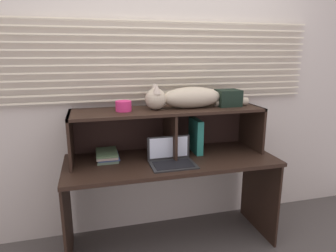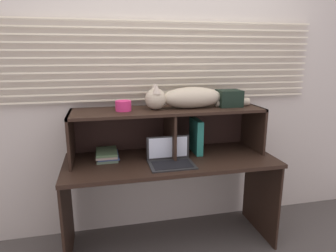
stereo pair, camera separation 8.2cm
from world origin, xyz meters
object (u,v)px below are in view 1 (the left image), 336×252
(laptop, at_px, (172,159))
(book_stack, at_px, (107,155))
(binder_upright, at_px, (196,136))
(cat, at_px, (185,98))
(small_basket, at_px, (124,106))
(storage_box, at_px, (228,98))

(laptop, xyz_separation_m, book_stack, (-0.46, 0.21, -0.00))
(binder_upright, bearing_deg, cat, 180.00)
(cat, height_order, laptop, cat)
(binder_upright, height_order, small_basket, small_basket)
(book_stack, relative_size, storage_box, 1.31)
(small_basket, height_order, storage_box, storage_box)
(cat, relative_size, book_stack, 3.51)
(book_stack, bearing_deg, laptop, -24.32)
(small_basket, bearing_deg, book_stack, 178.84)
(laptop, relative_size, storage_box, 1.76)
(small_basket, xyz_separation_m, storage_box, (0.87, 0.00, 0.03))
(cat, bearing_deg, small_basket, 180.00)
(cat, xyz_separation_m, binder_upright, (0.09, 0.00, -0.32))
(book_stack, bearing_deg, storage_box, -0.16)
(cat, height_order, binder_upright, cat)
(cat, xyz_separation_m, small_basket, (-0.49, 0.00, -0.05))
(laptop, height_order, storage_box, storage_box)
(book_stack, height_order, small_basket, small_basket)
(book_stack, height_order, storage_box, storage_box)
(laptop, xyz_separation_m, binder_upright, (0.27, 0.21, 0.11))
(cat, relative_size, laptop, 2.61)
(laptop, bearing_deg, book_stack, 155.68)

